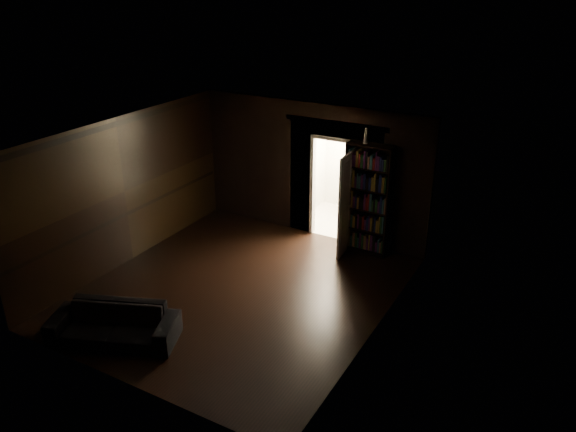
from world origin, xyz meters
The scene contains 9 objects.
ground centered at (0.00, 0.00, 0.00)m, with size 5.50×5.50×0.00m, color black.
room_walls centered at (-0.01, 1.07, 1.68)m, with size 5.02×5.61×2.84m.
kitchen_alcove centered at (0.50, 3.87, 1.21)m, with size 2.20×1.80×2.60m.
sofa centered at (-0.86, -2.10, 0.37)m, with size 1.91×0.83×0.73m, color black.
bookshelf centered at (1.33, 2.55, 1.10)m, with size 0.90×0.32×2.20m, color black.
refrigerator centered at (0.64, 4.09, 0.82)m, with size 0.74×0.68×1.65m, color silver.
door centered at (1.00, 2.31, 1.02)m, with size 0.85×0.05×2.05m, color silver.
figurine centered at (1.20, 2.57, 2.35)m, with size 0.10×0.10×0.30m, color white.
bottles centered at (0.61, 4.07, 1.77)m, with size 0.60×0.08×0.24m, color black.
Camera 1 is at (4.90, -6.98, 5.20)m, focal length 35.00 mm.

